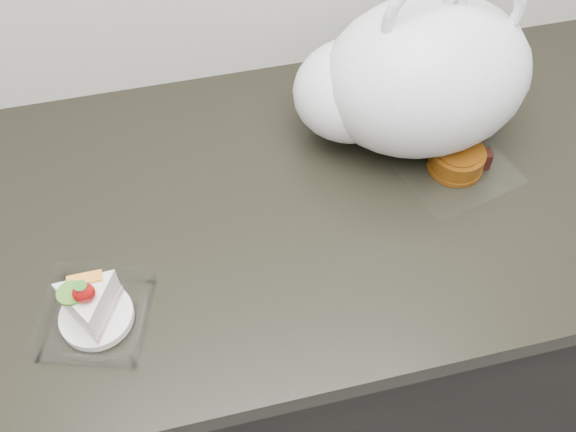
# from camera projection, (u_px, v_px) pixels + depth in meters

# --- Properties ---
(counter) EXTENTS (2.04, 0.64, 0.90)m
(counter) POSITION_uv_depth(u_px,v_px,m) (281.00, 332.00, 1.35)
(counter) COLOR black
(counter) RESTS_ON ground
(cake_tray) EXTENTS (0.17, 0.17, 0.11)m
(cake_tray) POSITION_uv_depth(u_px,v_px,m) (94.00, 310.00, 0.85)
(cake_tray) COLOR white
(cake_tray) RESTS_ON counter
(mooncake_wrap) EXTENTS (0.21, 0.20, 0.04)m
(mooncake_wrap) POSITION_uv_depth(u_px,v_px,m) (457.00, 161.00, 1.02)
(mooncake_wrap) COLOR white
(mooncake_wrap) RESTS_ON counter
(plastic_bag) EXTENTS (0.37, 0.26, 0.30)m
(plastic_bag) POSITION_uv_depth(u_px,v_px,m) (411.00, 78.00, 0.99)
(plastic_bag) COLOR white
(plastic_bag) RESTS_ON counter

